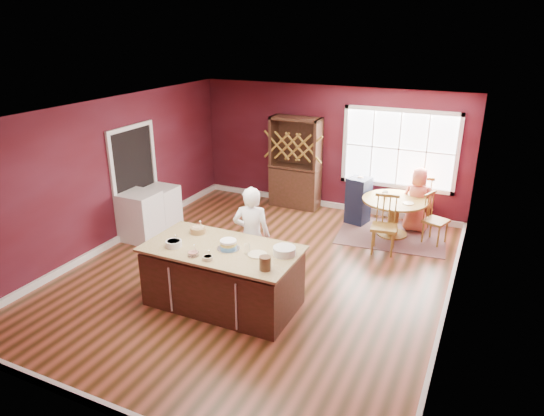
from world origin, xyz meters
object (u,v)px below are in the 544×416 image
(high_chair, at_px, (358,200))
(dryer, at_px, (162,207))
(seated_woman, at_px, (417,200))
(layer_cake, at_px, (228,245))
(toddler, at_px, (362,186))
(chair_south, at_px, (384,225))
(baker, at_px, (252,236))
(kitchen_island, at_px, (223,277))
(chair_north, at_px, (421,199))
(dining_table, at_px, (394,210))
(hutch, at_px, (295,163))
(washer, at_px, (141,216))
(chair_east, at_px, (436,219))

(high_chair, height_order, dryer, high_chair)
(seated_woman, bearing_deg, layer_cake, 58.02)
(seated_woman, distance_m, high_chair, 1.18)
(toddler, height_order, dryer, toddler)
(chair_south, bearing_deg, dryer, -177.30)
(high_chair, bearing_deg, baker, -92.49)
(kitchen_island, height_order, layer_cake, layer_cake)
(kitchen_island, relative_size, chair_north, 2.03)
(kitchen_island, bearing_deg, layer_cake, 3.31)
(baker, relative_size, dryer, 1.87)
(dining_table, bearing_deg, dryer, -159.86)
(dining_table, distance_m, high_chair, 0.88)
(kitchen_island, distance_m, dryer, 3.26)
(chair_south, xyz_separation_m, hutch, (-2.37, 1.54, 0.48))
(layer_cake, xyz_separation_m, chair_south, (1.63, 2.73, -0.45))
(chair_north, distance_m, high_chair, 1.27)
(kitchen_island, relative_size, hutch, 1.10)
(baker, height_order, seated_woman, baker)
(dining_table, distance_m, seated_woman, 0.57)
(dining_table, distance_m, chair_north, 0.88)
(dining_table, xyz_separation_m, washer, (-4.33, -2.23, -0.07))
(chair_south, relative_size, toddler, 4.12)
(chair_north, relative_size, dryer, 1.28)
(seated_woman, bearing_deg, kitchen_island, 56.84)
(dining_table, bearing_deg, chair_east, -1.46)
(layer_cake, height_order, dryer, layer_cake)
(hutch, relative_size, dryer, 2.36)
(dining_table, xyz_separation_m, chair_north, (0.38, 0.79, 0.02))
(baker, xyz_separation_m, toddler, (0.90, 3.16, 0.00))
(layer_cake, bearing_deg, washer, 153.70)
(layer_cake, bearing_deg, toddler, 77.34)
(baker, distance_m, washer, 2.76)
(dining_table, xyz_separation_m, hutch, (-2.37, 0.71, 0.48))
(chair_south, bearing_deg, toddler, 115.18)
(kitchen_island, height_order, toddler, toddler)
(high_chair, relative_size, hutch, 0.50)
(chair_south, height_order, dryer, chair_south)
(chair_east, bearing_deg, dining_table, 107.99)
(chair_north, bearing_deg, seated_woman, 79.89)
(seated_woman, bearing_deg, chair_south, 68.67)
(baker, relative_size, chair_east, 1.65)
(chair_north, bearing_deg, chair_east, 110.85)
(dining_table, height_order, seated_woman, seated_woman)
(baker, bearing_deg, toddler, -121.81)
(kitchen_island, xyz_separation_m, dining_table, (1.74, 3.57, 0.10))
(dryer, bearing_deg, seated_woman, 23.31)
(kitchen_island, height_order, hutch, hutch)
(chair_east, bearing_deg, chair_south, 155.16)
(layer_cake, height_order, toddler, layer_cake)
(dining_table, relative_size, hutch, 0.61)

